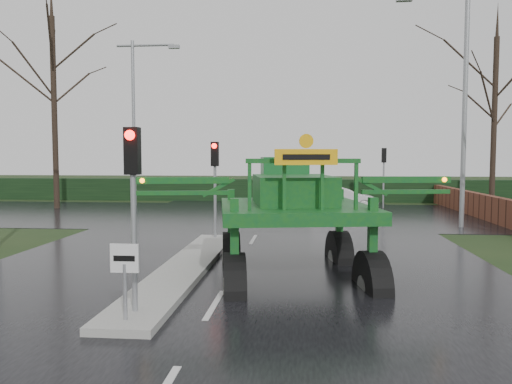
# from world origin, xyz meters

# --- Properties ---
(ground) EXTENTS (140.00, 140.00, 0.00)m
(ground) POSITION_xyz_m (0.00, 0.00, 0.00)
(ground) COLOR black
(ground) RESTS_ON ground
(road_main) EXTENTS (14.00, 80.00, 0.02)m
(road_main) POSITION_xyz_m (0.00, 10.00, 0.00)
(road_main) COLOR black
(road_main) RESTS_ON ground
(road_cross) EXTENTS (80.00, 12.00, 0.02)m
(road_cross) POSITION_xyz_m (0.00, 16.00, 0.01)
(road_cross) COLOR black
(road_cross) RESTS_ON ground
(median_island) EXTENTS (1.20, 10.00, 0.16)m
(median_island) POSITION_xyz_m (-1.30, 3.00, 0.09)
(median_island) COLOR gray
(median_island) RESTS_ON ground
(hedge_row) EXTENTS (44.00, 0.90, 1.50)m
(hedge_row) POSITION_xyz_m (0.00, 24.00, 0.75)
(hedge_row) COLOR black
(hedge_row) RESTS_ON ground
(brick_wall) EXTENTS (0.40, 20.00, 1.20)m
(brick_wall) POSITION_xyz_m (10.50, 16.00, 0.60)
(brick_wall) COLOR #592D1E
(brick_wall) RESTS_ON ground
(keep_left_sign) EXTENTS (0.50, 0.07, 1.35)m
(keep_left_sign) POSITION_xyz_m (-1.30, -1.50, 1.06)
(keep_left_sign) COLOR gray
(keep_left_sign) RESTS_ON ground
(traffic_signal_near) EXTENTS (0.26, 0.33, 3.52)m
(traffic_signal_near) POSITION_xyz_m (-1.30, -1.01, 2.59)
(traffic_signal_near) COLOR gray
(traffic_signal_near) RESTS_ON ground
(traffic_signal_mid) EXTENTS (0.26, 0.33, 3.52)m
(traffic_signal_mid) POSITION_xyz_m (-1.30, 7.49, 2.59)
(traffic_signal_mid) COLOR gray
(traffic_signal_mid) RESTS_ON ground
(traffic_signal_far) EXTENTS (0.26, 0.33, 3.52)m
(traffic_signal_far) POSITION_xyz_m (6.50, 20.01, 2.59)
(traffic_signal_far) COLOR gray
(traffic_signal_far) RESTS_ON ground
(street_light_right) EXTENTS (3.85, 0.30, 10.00)m
(street_light_right) POSITION_xyz_m (8.19, 12.00, 5.99)
(street_light_right) COLOR gray
(street_light_right) RESTS_ON ground
(street_light_left_far) EXTENTS (3.85, 0.30, 10.00)m
(street_light_left_far) POSITION_xyz_m (-8.19, 20.00, 5.99)
(street_light_left_far) COLOR gray
(street_light_left_far) RESTS_ON ground
(tree_left_far) EXTENTS (7.70, 7.70, 13.26)m
(tree_left_far) POSITION_xyz_m (-12.50, 18.00, 7.15)
(tree_left_far) COLOR black
(tree_left_far) RESTS_ON ground
(tree_right_far) EXTENTS (7.00, 7.00, 12.05)m
(tree_right_far) POSITION_xyz_m (13.00, 21.00, 6.50)
(tree_right_far) COLOR black
(tree_right_far) RESTS_ON ground
(crop_sprayer) EXTENTS (7.73, 5.39, 4.36)m
(crop_sprayer) POSITION_xyz_m (0.23, 1.30, 2.06)
(crop_sprayer) COLOR black
(crop_sprayer) RESTS_ON ground
(white_sedan) EXTENTS (3.76, 1.36, 1.23)m
(white_sedan) POSITION_xyz_m (4.11, 18.85, 0.00)
(white_sedan) COLOR silver
(white_sedan) RESTS_ON ground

